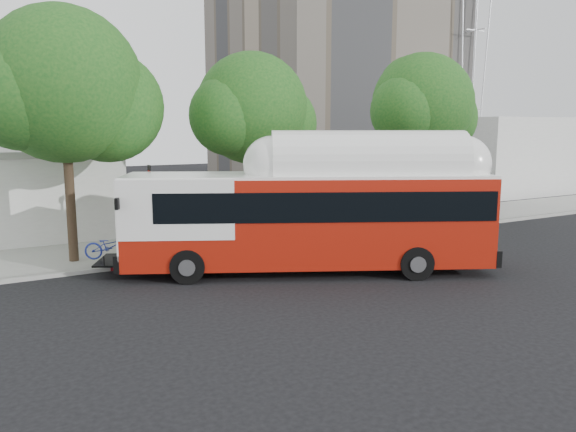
# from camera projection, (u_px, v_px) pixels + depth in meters

# --- Properties ---
(ground) EXTENTS (120.00, 120.00, 0.00)m
(ground) POSITION_uv_depth(u_px,v_px,m) (346.00, 266.00, 21.52)
(ground) COLOR black
(ground) RESTS_ON ground
(sidewalk) EXTENTS (60.00, 5.00, 0.15)m
(sidewalk) POSITION_uv_depth(u_px,v_px,m) (267.00, 236.00, 27.08)
(sidewalk) COLOR gray
(sidewalk) RESTS_ON ground
(curb_strip) EXTENTS (60.00, 0.30, 0.15)m
(curb_strip) POSITION_uv_depth(u_px,v_px,m) (294.00, 246.00, 24.85)
(curb_strip) COLOR gray
(curb_strip) RESTS_ON ground
(red_curb_segment) EXTENTS (10.00, 0.32, 0.16)m
(red_curb_segment) POSITION_uv_depth(u_px,v_px,m) (232.00, 253.00, 23.39)
(red_curb_segment) COLOR maroon
(red_curb_segment) RESTS_ON ground
(street_tree_left) EXTENTS (6.67, 5.80, 9.74)m
(street_tree_left) POSITION_uv_depth(u_px,v_px,m) (77.00, 92.00, 21.08)
(street_tree_left) COLOR #2D2116
(street_tree_left) RESTS_ON ground
(street_tree_mid) EXTENTS (5.75, 5.00, 8.62)m
(street_tree_mid) POSITION_uv_depth(u_px,v_px,m) (259.00, 113.00, 25.50)
(street_tree_mid) COLOR #2D2116
(street_tree_mid) RESTS_ON ground
(street_tree_right) EXTENTS (6.21, 5.40, 9.18)m
(street_tree_right) POSITION_uv_depth(u_px,v_px,m) (428.00, 109.00, 30.17)
(street_tree_right) COLOR #2D2116
(street_tree_right) RESTS_ON ground
(horizon_block) EXTENTS (20.00, 12.00, 6.00)m
(horizon_block) POSITION_uv_depth(u_px,v_px,m) (519.00, 153.00, 49.42)
(horizon_block) COLOR silver
(horizon_block) RESTS_ON ground
(transit_bus) EXTENTS (13.66, 8.36, 4.15)m
(transit_bus) POSITION_uv_depth(u_px,v_px,m) (311.00, 220.00, 20.42)
(transit_bus) COLOR #9C170A
(transit_bus) RESTS_ON ground
(signal_pole) EXTENTS (0.11, 0.36, 3.83)m
(signal_pole) POSITION_uv_depth(u_px,v_px,m) (151.00, 212.00, 22.11)
(signal_pole) COLOR red
(signal_pole) RESTS_ON ground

